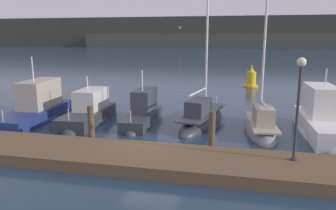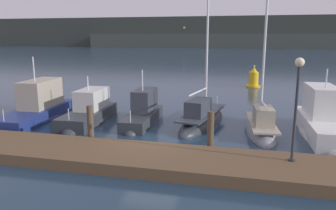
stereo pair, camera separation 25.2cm
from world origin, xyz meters
name	(u,v)px [view 2 (the right image)]	position (x,y,z in m)	size (l,w,h in m)	color
ground_plane	(152,145)	(0.00, 0.00, 0.00)	(400.00, 400.00, 0.00)	#1E3347
dock	(136,158)	(0.00, -2.28, 0.23)	(23.54, 2.80, 0.45)	brown
mooring_pile_1	(90,125)	(-2.69, -0.63, 0.90)	(0.28, 0.28, 1.80)	#4C3D2D
mooring_pile_2	(210,133)	(2.69, -0.63, 0.92)	(0.28, 0.28, 1.84)	#4C3D2D
motorboat_berth_1	(38,112)	(-7.85, 2.85, 0.44)	(2.57, 7.06, 4.20)	navy
motorboat_berth_2	(89,117)	(-4.64, 3.05, 0.28)	(2.11, 5.60, 3.31)	#2D3338
motorboat_berth_3	(143,118)	(-1.54, 3.46, 0.32)	(1.57, 5.03, 3.57)	#2D3338
sailboat_berth_4	(202,122)	(1.76, 3.95, 0.17)	(2.70, 6.27, 9.31)	#2D3338
sailboat_berth_5	(261,130)	(4.88, 3.10, 0.15)	(1.91, 5.21, 8.21)	gray
motorboat_berth_6	(322,127)	(7.80, 3.41, 0.42)	(2.08, 6.42, 3.98)	white
channel_buoy	(254,79)	(4.74, 18.71, 0.78)	(1.36, 1.36, 2.07)	gold
dock_lamppost	(297,93)	(5.75, -1.80, 2.94)	(0.32, 0.32, 3.69)	#2D2D33
hillside_backdrop	(242,33)	(1.63, 128.85, 5.78)	(240.00, 23.00, 12.56)	#333833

